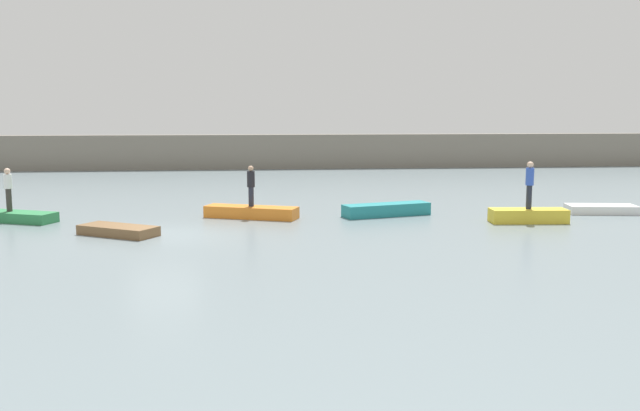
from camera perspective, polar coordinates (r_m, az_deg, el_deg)
ground_plane at (r=25.45m, az=-12.78°, el=-2.43°), size 120.00×120.00×0.00m
embankment_wall at (r=53.11m, az=-9.16°, el=4.37°), size 80.00×1.20×2.59m
rowboat_green at (r=30.59m, az=-24.15°, el=-0.82°), size 4.03×2.49×0.41m
rowboat_brown at (r=25.89m, az=-16.26°, el=-1.98°), size 3.07×2.49×0.35m
rowboat_orange at (r=28.95m, az=-5.67°, el=-0.55°), size 3.99×2.38×0.49m
rowboat_teal at (r=29.52m, az=5.49°, el=-0.35°), size 3.91×1.97×0.52m
rowboat_yellow at (r=28.87m, az=16.76°, el=-0.81°), size 3.08×1.20×0.55m
rowboat_white at (r=32.48m, az=22.13°, el=-0.28°), size 3.04×1.64×0.37m
person_blue_shirt at (r=28.70m, az=16.86°, el=1.85°), size 0.32×0.32×1.89m
person_white_shirt at (r=30.45m, az=-24.27°, el=1.38°), size 0.32×0.32×1.75m
person_dark_shirt at (r=28.80m, az=-5.70°, el=1.78°), size 0.32×0.32×1.70m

